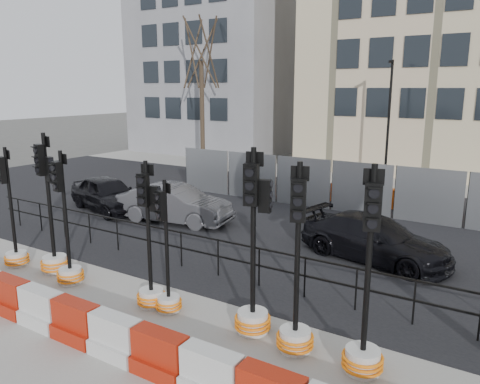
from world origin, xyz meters
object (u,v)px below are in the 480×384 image
Objects in this scene: traffic_signal_h at (364,333)px; car_c at (375,239)px; car_a at (108,194)px; traffic_signal_a at (14,242)px; traffic_signal_d at (150,274)px.

traffic_signal_h is 0.79× the size of car_c.
traffic_signal_a is at bearing -141.10° from car_a.
traffic_signal_h reaches higher than traffic_signal_d.
traffic_signal_d is 0.91× the size of traffic_signal_h.
traffic_signal_d is at bearing 161.48° from traffic_signal_h.
traffic_signal_h reaches higher than car_a.
traffic_signal_a reaches higher than car_a.
car_c is (8.10, 5.58, -0.05)m from traffic_signal_a.
traffic_signal_d is at bearing -111.11° from car_a.
traffic_signal_a is 9.84m from car_c.
car_c is (10.44, 0.15, -0.06)m from car_a.
traffic_signal_a is at bearing 172.25° from traffic_signal_d.
traffic_signal_d is 0.72× the size of car_c.
traffic_signal_h is (4.73, 0.03, -0.03)m from traffic_signal_d.
traffic_signal_d is 0.77× the size of car_a.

